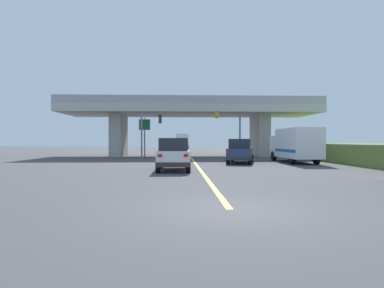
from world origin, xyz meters
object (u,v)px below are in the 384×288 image
Objects in this scene: suv_lead at (174,154)px; box_truck at (295,145)px; suv_crossing at (240,151)px; semi_truck_distant at (182,142)px; traffic_signal_nearside at (232,124)px; highway_sign at (145,129)px; sedan_oncoming at (183,147)px; traffic_signal_farside at (148,127)px.

box_truck is (10.27, 7.07, 0.54)m from suv_lead.
suv_crossing is 0.70× the size of semi_truck_distant.
traffic_signal_nearside reaches higher than box_truck.
traffic_signal_nearside is at bearing -7.59° from highway_sign.
box_truck is 23.89m from sedan_oncoming.
sedan_oncoming is 0.76× the size of traffic_signal_nearside.
suv_crossing is 0.84× the size of traffic_signal_nearside.
suv_lead is 16.15m from traffic_signal_farside.
highway_sign reaches higher than sedan_oncoming.
box_truck reaches higher than suv_lead.
suv_crossing and sedan_oncoming have the same top height.
suv_crossing is 4.87m from box_truck.
traffic_signal_nearside reaches higher than suv_crossing.
traffic_signal_farside reaches higher than sedan_oncoming.
sedan_oncoming is at bearing 113.13° from box_truck.
suv_crossing is at bearing 50.02° from suv_lead.
traffic_signal_farside is (-3.94, -13.36, 2.42)m from sedan_oncoming.
traffic_signal_farside is 1.50m from highway_sign.
traffic_signal_farside is at bearing -179.55° from traffic_signal_nearside.
box_truck is at bearing -75.26° from semi_truck_distant.
suv_lead is at bearing -78.12° from highway_sign.
suv_lead is 17.57m from highway_sign.
semi_truck_distant is at bearing 101.25° from traffic_signal_nearside.
sedan_oncoming is at bearing 116.31° from suv_crossing.
traffic_signal_farside is at bearing -68.64° from highway_sign.
box_truck is 36.64m from semi_truck_distant.
suv_lead is 0.80× the size of traffic_signal_farside.
semi_truck_distant is at bearing 79.89° from highway_sign.
semi_truck_distant is (0.95, 42.51, 0.66)m from suv_lead.
suv_lead and suv_crossing have the same top height.
traffic_signal_farside reaches higher than highway_sign.
traffic_signal_nearside is 0.84× the size of semi_truck_distant.
sedan_oncoming is at bearing 112.05° from traffic_signal_nearside.
suv_crossing is at bearing -95.02° from traffic_signal_nearside.
suv_lead is at bearing -91.75° from sedan_oncoming.
traffic_signal_nearside is at bearing -67.95° from sedan_oncoming.
suv_crossing is at bearing -49.37° from highway_sign.
highway_sign is (-9.86, 1.31, -0.57)m from traffic_signal_nearside.
highway_sign is at bearing -110.51° from sedan_oncoming.
highway_sign is at bearing 111.36° from traffic_signal_farside.
traffic_signal_nearside is at bearing -78.75° from semi_truck_distant.
semi_truck_distant is at bearing 104.74° from box_truck.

